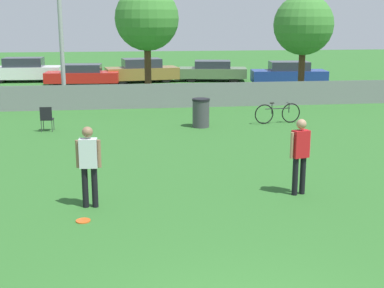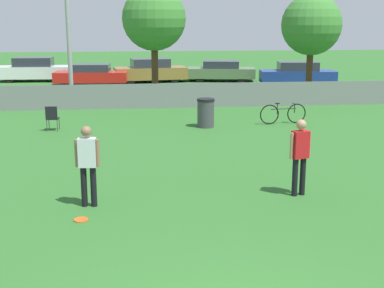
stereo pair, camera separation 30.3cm
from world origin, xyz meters
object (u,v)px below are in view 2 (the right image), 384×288
frisbee_disc (81,220)px  parked_car_red (91,75)px  tree_far_right (312,25)px  folding_chair_sideline (52,117)px  player_receiver_white (88,160)px  parked_car_olive (221,71)px  parked_car_white (34,70)px  parked_car_blue (297,74)px  tree_near_pole (154,19)px  player_defender_red (300,152)px  bicycle_sideline (283,114)px  parked_car_tan (150,71)px  trash_bin (206,113)px

frisbee_disc → parked_car_red: bearing=93.6°
tree_far_right → folding_chair_sideline: (-11.62, -6.66, -3.08)m
player_receiver_white → parked_car_red: size_ratio=0.40×
player_receiver_white → parked_car_olive: bearing=79.2°
frisbee_disc → parked_car_red: size_ratio=0.07×
tree_far_right → frisbee_disc: bearing=-122.1°
parked_car_white → parked_car_blue: bearing=-12.3°
tree_near_pole → player_receiver_white: (-2.04, -14.52, -2.87)m
folding_chair_sideline → parked_car_blue: bearing=-133.6°
player_defender_red → parked_car_blue: size_ratio=0.38×
parked_car_white → bicycle_sideline: bearing=-51.0°
tree_near_pole → bicycle_sideline: size_ratio=2.92×
tree_near_pole → parked_car_red: (-3.54, 6.95, -3.26)m
parked_car_tan → parked_car_olive: size_ratio=1.03×
parked_car_red → parked_car_tan: (3.59, 1.30, 0.08)m
tree_near_pole → player_receiver_white: bearing=-98.0°
parked_car_olive → folding_chair_sideline: bearing=-110.5°
frisbee_disc → parked_car_white: 25.34m
tree_near_pole → player_receiver_white: 14.94m
frisbee_disc → bicycle_sideline: (6.75, 9.33, 0.38)m
player_receiver_white → parked_car_red: bearing=99.4°
tree_far_right → trash_bin: 9.49m
player_receiver_white → folding_chair_sideline: bearing=108.6°
trash_bin → parked_car_blue: bearing=59.0°
trash_bin → parked_car_white: size_ratio=0.23×
player_receiver_white → frisbee_disc: (-0.11, -0.83, -1.00)m
player_defender_red → bicycle_sideline: (1.97, 8.28, -0.62)m
player_defender_red → parked_car_olive: player_defender_red is taller
tree_far_right → player_defender_red: size_ratio=2.90×
trash_bin → parked_car_tan: parked_car_tan is taller
tree_far_right → player_receiver_white: size_ratio=2.90×
parked_car_red → parked_car_tan: bearing=23.6°
tree_far_right → bicycle_sideline: (-3.07, -6.30, -3.20)m
player_receiver_white → frisbee_disc: 1.30m
player_receiver_white → parked_car_white: (-5.26, 23.97, -0.28)m
player_receiver_white → parked_car_tan: (2.09, 22.77, -0.31)m
parked_car_tan → folding_chair_sideline: bearing=-113.6°
bicycle_sideline → parked_car_white: 19.53m
parked_car_red → player_defender_red: bearing=-70.0°
player_defender_red → parked_car_tan: player_defender_red is taller
folding_chair_sideline → trash_bin: (5.54, 0.05, 0.03)m
parked_car_red → parked_car_olive: bearing=13.1°
parked_car_tan → parked_car_red: bearing=-168.5°
folding_chair_sideline → player_receiver_white: bearing=106.4°
bicycle_sideline → parked_car_blue: size_ratio=0.40×
player_defender_red → frisbee_disc: 5.00m
player_defender_red → trash_bin: (-1.05, 7.97, -0.48)m
frisbee_disc → parked_car_blue: parked_car_blue is taller
tree_far_right → parked_car_tan: tree_far_right is taller
tree_near_pole → parked_car_olive: bearing=61.2°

